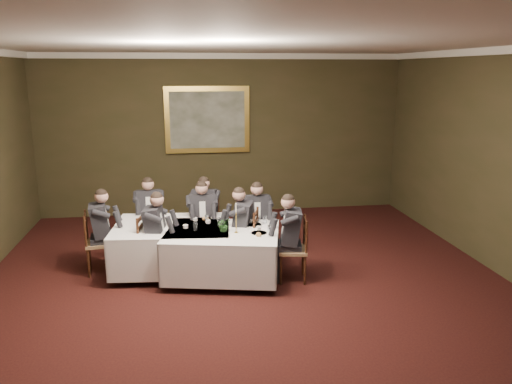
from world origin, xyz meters
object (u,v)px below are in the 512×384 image
object	(u,v)px
chair_main_backright	(256,242)
table_second	(173,244)
diner_main_backleft	(202,229)
chair_main_endleft	(154,259)
diner_sec_endright	(244,239)
diner_sec_endleft	(100,241)
chair_sec_backleft	(151,235)
diner_sec_backleft	(150,223)
chair_main_backleft	(203,241)
painting	(207,120)
table_main	(223,250)
diner_main_endleft	(154,245)
diner_sec_backright	(206,222)
diner_main_backright	(256,230)
chair_sec_endright	(245,252)
chair_sec_backright	(206,234)
chair_main_endright	(293,262)
centerpiece	(224,224)
chair_sec_endleft	(100,255)
diner_main_endright	(293,248)
candlestick	(236,222)

from	to	relation	value
chair_main_backright	table_second	bearing A→B (deg)	12.16
diner_main_backleft	chair_main_endleft	bearing A→B (deg)	40.52
diner_sec_endright	diner_sec_endleft	xyz separation A→B (m)	(-2.28, 0.21, 0.00)
diner_main_backleft	chair_sec_backleft	size ratio (longest dim) A/B	1.35
diner_sec_backleft	diner_sec_endright	distance (m)	1.88
chair_main_backleft	painting	bearing A→B (deg)	-97.23
table_main	table_second	world-z (taller)	same
diner_main_endleft	diner_sec_backright	xyz separation A→B (m)	(0.86, 1.08, 0.00)
diner_main_backright	diner_sec_backleft	bearing A→B (deg)	-21.07
chair_main_endleft	chair_sec_endright	size ratio (longest dim) A/B	1.00
table_second	chair_sec_backright	xyz separation A→B (m)	(0.58, 0.89, -0.17)
table_second	diner_sec_backright	xyz separation A→B (m)	(0.58, 0.88, 0.06)
diner_main_backleft	diner_sec_endright	world-z (taller)	same
chair_main_backleft	chair_main_endright	distance (m)	1.78
chair_sec_backleft	chair_sec_backright	bearing A→B (deg)	172.88
chair_main_endleft	centerpiece	bearing A→B (deg)	87.38
diner_sec_backleft	chair_sec_backleft	bearing A→B (deg)	-90.00
chair_main_backleft	diner_sec_backright	world-z (taller)	diner_sec_backright
chair_sec_endleft	centerpiece	world-z (taller)	chair_sec_endleft
diner_main_backright	chair_sec_backright	world-z (taller)	diner_main_backright
diner_sec_backright	diner_sec_endright	distance (m)	1.14
table_second	chair_main_backright	xyz separation A→B (m)	(1.40, 0.34, -0.17)
chair_main_backleft	diner_sec_endleft	world-z (taller)	diner_sec_endleft
painting	chair_main_endright	bearing A→B (deg)	-74.86
chair_main_backright	diner_sec_endright	xyz separation A→B (m)	(-0.26, -0.45, 0.23)
chair_main_endright	centerpiece	size ratio (longest dim) A/B	4.35
diner_main_endright	table_main	bearing A→B (deg)	87.37
chair_sec_backright	diner_main_backleft	bearing A→B (deg)	93.99
diner_sec_backleft	diner_main_endleft	bearing A→B (deg)	94.16
chair_main_endleft	chair_sec_endright	world-z (taller)	same
diner_sec_endleft	candlestick	bearing A→B (deg)	65.67
diner_sec_backright	diner_sec_endright	world-z (taller)	same
chair_main_backright	diner_sec_backleft	world-z (taller)	diner_sec_backleft
table_main	diner_sec_backright	distance (m)	1.32
diner_main_endleft	diner_sec_backleft	xyz separation A→B (m)	(-0.12, 1.17, 0.00)
diner_sec_endleft	chair_main_endright	bearing A→B (deg)	67.96
centerpiece	diner_sec_backleft	bearing A→B (deg)	130.52
diner_main_backleft	diner_sec_endleft	xyz separation A→B (m)	(-1.64, -0.42, 0.00)
diner_sec_backright	chair_sec_endright	xyz separation A→B (m)	(0.58, -0.99, -0.23)
diner_main_endright	diner_sec_backleft	size ratio (longest dim) A/B	1.00
diner_main_backleft	chair_sec_endright	xyz separation A→B (m)	(0.65, -0.63, -0.23)
painting	chair_main_backright	bearing A→B (deg)	-77.83
centerpiece	candlestick	xyz separation A→B (m)	(0.18, -0.09, 0.06)
table_second	diner_main_endleft	xyz separation A→B (m)	(-0.28, -0.20, 0.06)
chair_main_endright	centerpiece	bearing A→B (deg)	87.43
diner_main_backleft	diner_sec_backleft	xyz separation A→B (m)	(-0.90, 0.45, 0.00)
chair_main_endleft	diner_sec_endleft	world-z (taller)	diner_sec_endleft
diner_main_endright	diner_sec_backright	bearing A→B (deg)	48.61
chair_main_backleft	chair_sec_endleft	distance (m)	1.71
chair_main_endright	painting	world-z (taller)	painting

